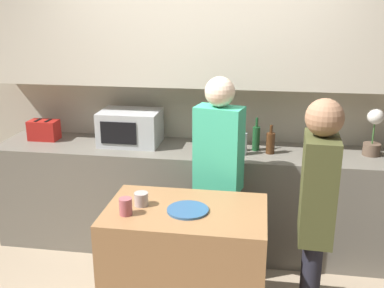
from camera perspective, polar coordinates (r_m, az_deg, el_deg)
name	(u,v)px	position (r m, az deg, el deg)	size (l,w,h in m)	color
back_wall	(204,73)	(3.99, 1.59, 8.95)	(6.40, 0.40, 2.70)	#B2A893
back_counter	(200,198)	(4.03, 0.96, -6.89)	(3.60, 0.62, 0.93)	#6B665B
kitchen_island	(186,271)	(3.07, -0.75, -15.77)	(1.01, 0.64, 0.89)	#996B42
microwave	(130,127)	(4.00, -7.83, 2.09)	(0.52, 0.39, 0.30)	#B7BABC
toaster	(44,130)	(4.33, -18.29, 1.70)	(0.26, 0.16, 0.18)	#B21E19
potted_plant	(374,132)	(3.94, 22.06, 1.42)	(0.14, 0.14, 0.39)	brown
bottle_0	(230,139)	(3.77, 4.85, 0.61)	(0.06, 0.06, 0.29)	maroon
bottle_1	(243,143)	(3.72, 6.45, 0.11)	(0.07, 0.07, 0.26)	silver
bottle_2	(256,138)	(3.84, 8.14, 0.77)	(0.06, 0.06, 0.29)	#194723
bottle_3	(270,143)	(3.78, 9.93, 0.17)	(0.07, 0.07, 0.24)	#472814
plate_on_island	(188,210)	(2.81, -0.54, -8.38)	(0.26, 0.26, 0.01)	#2D5684
cup_0	(141,199)	(2.89, -6.46, -6.96)	(0.09, 0.09, 0.09)	#A69793
cup_1	(126,206)	(2.78, -8.42, -7.85)	(0.08, 0.08, 0.11)	#A65158
person_left	(218,166)	(3.33, 3.38, -2.85)	(0.38, 0.27, 1.64)	black
person_center	(316,209)	(2.76, 15.49, -8.01)	(0.21, 0.35, 1.63)	black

